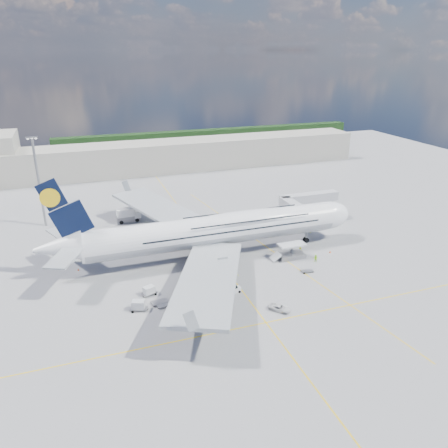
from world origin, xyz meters
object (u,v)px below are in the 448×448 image
object	(u,v)px
dolly_nose_far	(307,271)
cone_wing_left_inner	(164,243)
cone_wing_left_outer	(125,222)
catering_truck_outer	(128,216)
dolly_back	(165,304)
jet_bridge	(303,203)
cone_wing_right_inner	(199,278)
cone_wing_right_outer	(183,304)
cargo_loader	(291,253)
dolly_row_c	(160,302)
dolly_row_a	(149,290)
airliner	(216,230)
crew_wing	(220,293)
cone_tail	(78,269)
baggage_tug	(235,290)
cone_nose	(330,252)
crew_loader	(316,259)
light_mast	(39,181)
dolly_row_b	(139,305)
catering_truck_inner	(184,221)
crew_van	(300,249)
service_van	(280,308)
dolly_nose_near	(226,276)
crew_tug	(236,275)
crew_nose	(311,230)

from	to	relation	value
dolly_nose_far	cone_wing_left_inner	distance (m)	37.77
cone_wing_left_outer	catering_truck_outer	bearing A→B (deg)	36.26
dolly_back	jet_bridge	bearing A→B (deg)	20.64
cone_wing_right_inner	cone_wing_right_outer	xyz separation A→B (m)	(-6.01, -9.46, 0.04)
cargo_loader	dolly_row_c	distance (m)	35.53
dolly_row_a	dolly_nose_far	xyz separation A→B (m)	(35.70, -1.94, -0.71)
cone_wing_right_inner	airliner	bearing A→B (deg)	53.23
crew_wing	cone_tail	size ratio (longest dim) A/B	3.04
baggage_tug	crew_wing	distance (m)	3.56
cone_nose	cone_wing_right_outer	xyz separation A→B (m)	(-40.62, -11.57, -0.01)
jet_bridge	crew_loader	world-z (taller)	jet_bridge
airliner	cargo_loader	world-z (taller)	airliner
dolly_row_c	cone_nose	distance (m)	45.71
crew_wing	light_mast	bearing A→B (deg)	18.53
dolly_row_b	cone_wing_right_outer	xyz separation A→B (m)	(8.48, -1.28, -0.84)
dolly_back	catering_truck_inner	size ratio (longest dim) A/B	0.43
dolly_row_c	cone_wing_left_inner	xyz separation A→B (m)	(6.82, 28.10, -0.13)
cargo_loader	crew_van	xyz separation A→B (m)	(3.79, 2.19, -0.35)
dolly_back	cone_wing_left_inner	distance (m)	29.81
cone_tail	crew_van	bearing A→B (deg)	-8.52
cargo_loader	dolly_row_a	xyz separation A→B (m)	(-35.50, -5.92, -0.23)
crew_van	cone_wing_left_inner	bearing A→B (deg)	54.47
cargo_loader	cone_wing_left_inner	size ratio (longest dim) A/B	16.04
baggage_tug	crew_loader	size ratio (longest dim) A/B	1.31
crew_loader	service_van	bearing A→B (deg)	-76.15
dolly_back	cone_wing_right_inner	distance (m)	12.57
service_van	crew_van	size ratio (longest dim) A/B	2.37
dolly_nose_far	dolly_nose_near	xyz separation A→B (m)	(-18.75, 2.32, 0.85)
dolly_nose_near	cargo_loader	bearing A→B (deg)	0.14
dolly_row_c	dolly_row_a	bearing A→B (deg)	102.00
cargo_loader	catering_truck_outer	world-z (taller)	catering_truck_outer
crew_tug	catering_truck_outer	bearing A→B (deg)	112.97
cargo_loader	cone_wing_left_outer	world-z (taller)	cargo_loader
dolly_row_c	dolly_nose_far	distance (m)	34.34
dolly_back	cone_wing_left_outer	size ratio (longest dim) A/B	5.71
jet_bridge	crew_nose	size ratio (longest dim) A/B	10.87
catering_truck_outer	cone_wing_right_outer	world-z (taller)	catering_truck_outer
catering_truck_outer	dolly_nose_far	bearing A→B (deg)	-56.50
crew_tug	dolly_nose_far	bearing A→B (deg)	-8.01
cone_tail	catering_truck_inner	bearing A→B (deg)	29.94
light_mast	cone_wing_right_outer	bearing A→B (deg)	-63.69
jet_bridge	cone_wing_left_outer	xyz separation A→B (m)	(-48.08, 18.33, -6.56)
dolly_nose_near	service_van	distance (m)	15.73
airliner	cone_wing_right_outer	size ratio (longest dim) A/B	139.52
crew_tug	cone_nose	world-z (taller)	crew_tug
catering_truck_outer	cone_tail	bearing A→B (deg)	-122.62
jet_bridge	cone_tail	xyz separation A→B (m)	(-61.96, -7.95, -6.59)
cone_nose	cone_wing_left_inner	bearing A→B (deg)	153.70
light_mast	crew_van	distance (m)	73.61
dolly_row_b	cone_nose	world-z (taller)	dolly_row_b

